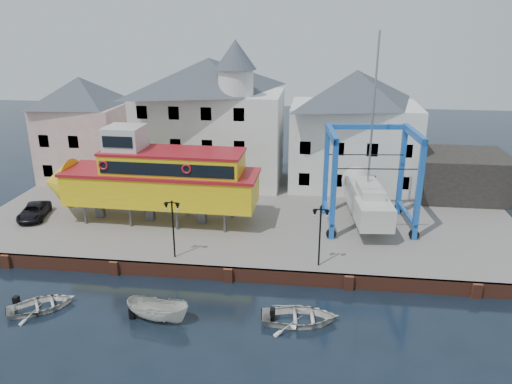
# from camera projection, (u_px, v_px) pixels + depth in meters

# --- Properties ---
(ground) EXTENTS (140.00, 140.00, 0.00)m
(ground) POSITION_uv_depth(u_px,v_px,m) (228.00, 281.00, 33.67)
(ground) COLOR black
(ground) RESTS_ON ground
(hardstanding) EXTENTS (44.00, 22.00, 1.00)m
(hardstanding) POSITION_uv_depth(u_px,v_px,m) (250.00, 214.00, 43.79)
(hardstanding) COLOR slate
(hardstanding) RESTS_ON ground
(quay_wall) EXTENTS (44.00, 0.47, 1.00)m
(quay_wall) POSITION_uv_depth(u_px,v_px,m) (228.00, 274.00, 33.60)
(quay_wall) COLOR brown
(quay_wall) RESTS_ON ground
(building_pink) EXTENTS (8.00, 7.00, 10.30)m
(building_pink) POSITION_uv_depth(u_px,v_px,m) (84.00, 128.00, 50.58)
(building_pink) COLOR #BE9590
(building_pink) RESTS_ON hardstanding
(building_white_main) EXTENTS (14.00, 8.30, 14.00)m
(building_white_main) POSITION_uv_depth(u_px,v_px,m) (211.00, 119.00, 49.00)
(building_white_main) COLOR silver
(building_white_main) RESTS_ON hardstanding
(building_white_right) EXTENTS (12.00, 8.00, 11.20)m
(building_white_right) POSITION_uv_depth(u_px,v_px,m) (354.00, 129.00, 48.17)
(building_white_right) COLOR silver
(building_white_right) RESTS_ON hardstanding
(shed_dark) EXTENTS (8.00, 7.00, 4.00)m
(shed_dark) POSITION_uv_depth(u_px,v_px,m) (461.00, 175.00, 46.32)
(shed_dark) COLOR black
(shed_dark) RESTS_ON hardstanding
(lamp_post_left) EXTENTS (1.12, 0.32, 4.20)m
(lamp_post_left) POSITION_uv_depth(u_px,v_px,m) (172.00, 215.00, 33.87)
(lamp_post_left) COLOR black
(lamp_post_left) RESTS_ON hardstanding
(lamp_post_right) EXTENTS (1.12, 0.32, 4.20)m
(lamp_post_right) POSITION_uv_depth(u_px,v_px,m) (320.00, 222.00, 32.69)
(lamp_post_right) COLOR black
(lamp_post_right) RESTS_ON hardstanding
(tour_boat) EXTENTS (18.00, 4.69, 7.80)m
(tour_boat) POSITION_uv_depth(u_px,v_px,m) (148.00, 178.00, 40.02)
(tour_boat) COLOR #59595E
(tour_boat) RESTS_ON hardstanding
(travel_lift) EXTENTS (7.51, 10.12, 14.99)m
(travel_lift) POSITION_uv_depth(u_px,v_px,m) (366.00, 192.00, 40.18)
(travel_lift) COLOR #226CB8
(travel_lift) RESTS_ON hardstanding
(van) EXTENTS (2.87, 4.52, 1.16)m
(van) POSITION_uv_depth(u_px,v_px,m) (34.00, 211.00, 41.48)
(van) COLOR black
(van) RESTS_ON hardstanding
(motorboat_a) EXTENTS (4.12, 2.09, 1.52)m
(motorboat_a) POSITION_uv_depth(u_px,v_px,m) (159.00, 320.00, 29.39)
(motorboat_a) COLOR beige
(motorboat_a) RESTS_ON ground
(motorboat_b) EXTENTS (4.83, 3.68, 0.94)m
(motorboat_b) POSITION_uv_depth(u_px,v_px,m) (300.00, 322.00, 29.20)
(motorboat_b) COLOR beige
(motorboat_b) RESTS_ON ground
(motorboat_d) EXTENTS (4.82, 4.53, 0.81)m
(motorboat_d) POSITION_uv_depth(u_px,v_px,m) (42.00, 309.00, 30.48)
(motorboat_d) COLOR beige
(motorboat_d) RESTS_ON ground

